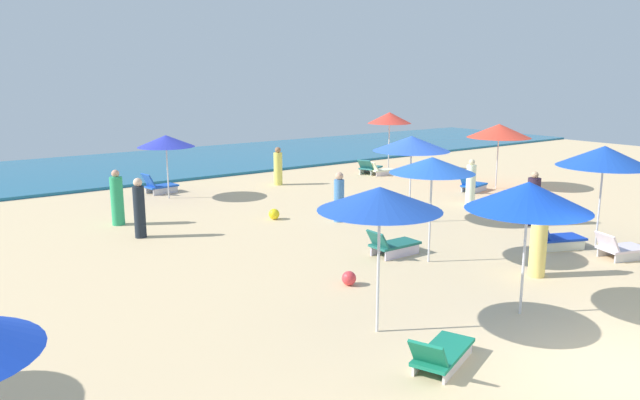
% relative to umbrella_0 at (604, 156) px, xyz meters
% --- Properties ---
extents(ground_plane, '(60.00, 60.00, 0.00)m').
position_rel_umbrella_0_xyz_m(ground_plane, '(-6.26, -4.03, -2.39)').
color(ground_plane, beige).
extents(ocean, '(60.00, 10.30, 0.12)m').
position_rel_umbrella_0_xyz_m(ocean, '(-6.26, 20.82, -2.33)').
color(ocean, '#19648D').
rests_on(ocean, ground_plane).
extents(umbrella_0, '(2.36, 2.36, 2.66)m').
position_rel_umbrella_0_xyz_m(umbrella_0, '(0.00, 0.00, 0.00)').
color(umbrella_0, silver).
rests_on(umbrella_0, ground_plane).
extents(lounge_chair_0_0, '(1.35, 1.01, 0.68)m').
position_rel_umbrella_0_xyz_m(lounge_chair_0_0, '(-0.62, -0.96, -2.13)').
color(lounge_chair_0_0, silver).
rests_on(lounge_chair_0_0, ground_plane).
extents(lounge_chair_0_1, '(1.45, 1.13, 0.78)m').
position_rel_umbrella_0_xyz_m(lounge_chair_0_1, '(-1.08, 0.50, -2.10)').
color(lounge_chair_0_1, silver).
rests_on(lounge_chair_0_1, ground_plane).
extents(umbrella_1, '(2.05, 2.05, 2.32)m').
position_rel_umbrella_0_xyz_m(umbrella_1, '(-6.67, 12.66, -0.29)').
color(umbrella_1, silver).
rests_on(umbrella_1, ground_plane).
extents(lounge_chair_1_0, '(1.34, 0.81, 0.81)m').
position_rel_umbrella_0_xyz_m(lounge_chair_1_0, '(-6.60, 13.77, -2.10)').
color(lounge_chair_1_0, silver).
rests_on(lounge_chair_1_0, ground_plane).
extents(umbrella_4, '(2.14, 2.14, 2.61)m').
position_rel_umbrella_0_xyz_m(umbrella_4, '(-8.33, -0.63, 0.01)').
color(umbrella_4, silver).
rests_on(umbrella_4, ground_plane).
extents(lounge_chair_4_0, '(1.60, 1.06, 0.66)m').
position_rel_umbrella_0_xyz_m(lounge_chair_4_0, '(-8.42, -2.21, -2.17)').
color(lounge_chair_4_0, silver).
rests_on(lounge_chair_4_0, ground_plane).
extents(umbrella_5, '(2.47, 2.47, 2.56)m').
position_rel_umbrella_0_xyz_m(umbrella_5, '(4.59, 6.76, -0.10)').
color(umbrella_5, silver).
rests_on(umbrella_5, ground_plane).
extents(lounge_chair_5_0, '(1.40, 0.85, 0.65)m').
position_rel_umbrella_0_xyz_m(lounge_chair_5_0, '(3.34, 6.88, -2.14)').
color(lounge_chair_5_0, silver).
rests_on(lounge_chair_5_0, ground_plane).
extents(umbrella_6, '(2.28, 2.28, 2.55)m').
position_rel_umbrella_0_xyz_m(umbrella_6, '(-5.60, -1.64, -0.11)').
color(umbrella_6, silver).
rests_on(umbrella_6, ground_plane).
extents(umbrella_7, '(2.02, 2.02, 2.56)m').
position_rel_umbrella_0_xyz_m(umbrella_7, '(-4.62, 1.65, -0.02)').
color(umbrella_7, silver).
rests_on(umbrella_7, ground_plane).
extents(lounge_chair_7_0, '(1.36, 0.64, 0.71)m').
position_rel_umbrella_0_xyz_m(lounge_chair_7_0, '(-4.96, 2.57, -2.12)').
color(lounge_chair_7_0, silver).
rests_on(lounge_chair_7_0, ground_plane).
extents(umbrella_8, '(2.32, 2.32, 2.65)m').
position_rel_umbrella_0_xyz_m(umbrella_8, '(-2.16, 4.81, 0.04)').
color(umbrella_8, silver).
rests_on(umbrella_8, ground_plane).
extents(umbrella_9, '(2.03, 2.03, 2.74)m').
position_rel_umbrella_0_xyz_m(umbrella_9, '(4.17, 12.58, 0.09)').
color(umbrella_9, silver).
rests_on(umbrella_9, ground_plane).
extents(lounge_chair_9_0, '(1.52, 1.12, 0.72)m').
position_rel_umbrella_0_xyz_m(lounge_chair_9_0, '(2.89, 12.44, -2.11)').
color(lounge_chair_9_0, silver).
rests_on(lounge_chair_9_0, ground_plane).
extents(lounge_chair_9_1, '(1.29, 0.75, 0.64)m').
position_rel_umbrella_0_xyz_m(lounge_chair_9_1, '(3.10, 11.90, -2.16)').
color(lounge_chair_9_1, silver).
rests_on(lounge_chair_9_1, ground_plane).
extents(beachgoer_0, '(0.42, 0.42, 1.55)m').
position_rel_umbrella_0_xyz_m(beachgoer_0, '(-3.84, 6.16, -1.65)').
color(beachgoer_0, '#427BBD').
rests_on(beachgoer_0, ground_plane).
extents(beachgoer_1, '(0.53, 0.53, 1.63)m').
position_rel_umbrella_0_xyz_m(beachgoer_1, '(0.59, 2.37, -1.64)').
color(beachgoer_1, '#2F1F32').
rests_on(beachgoer_1, ground_plane).
extents(beachgoer_2, '(0.43, 0.43, 1.56)m').
position_rel_umbrella_0_xyz_m(beachgoer_2, '(-1.95, 12.59, -1.66)').
color(beachgoer_2, '#E7DE5C').
rests_on(beachgoer_2, ground_plane).
extents(beachgoer_4, '(0.44, 0.44, 1.68)m').
position_rel_umbrella_0_xyz_m(beachgoer_4, '(-9.43, 7.99, -1.59)').
color(beachgoer_4, '#1C242E').
rests_on(beachgoer_4, ground_plane).
extents(beachgoer_5, '(0.52, 0.52, 1.71)m').
position_rel_umbrella_0_xyz_m(beachgoer_5, '(-3.44, -0.53, -1.60)').
color(beachgoer_5, '#EBD269').
rests_on(beachgoer_5, ground_plane).
extents(beachgoer_6, '(0.52, 0.52, 1.68)m').
position_rel_umbrella_0_xyz_m(beachgoer_6, '(-9.46, 9.80, -1.61)').
color(beachgoer_6, '#2CA366').
rests_on(beachgoer_6, ground_plane).
extents(beachgoer_7, '(0.43, 0.43, 1.60)m').
position_rel_umbrella_0_xyz_m(beachgoer_7, '(1.36, 5.38, -1.64)').
color(beachgoer_7, white).
rests_on(beachgoer_7, ground_plane).
extents(beach_ball_0, '(0.31, 0.31, 0.31)m').
position_rel_umbrella_0_xyz_m(beach_ball_0, '(-7.22, 1.52, -2.23)').
color(beach_ball_0, '#E33940').
rests_on(beach_ball_0, ground_plane).
extents(beach_ball_1, '(0.34, 0.34, 0.34)m').
position_rel_umbrella_0_xyz_m(beach_ball_1, '(-5.31, 7.58, -2.22)').
color(beach_ball_1, yellow).
rests_on(beach_ball_1, ground_plane).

